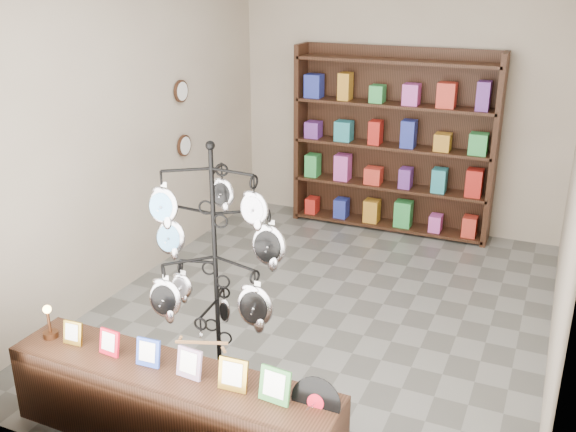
# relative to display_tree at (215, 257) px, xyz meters

# --- Properties ---
(ground) EXTENTS (5.00, 5.00, 0.00)m
(ground) POSITION_rel_display_tree_xyz_m (0.23, 1.55, -1.13)
(ground) COLOR slate
(ground) RESTS_ON ground
(room_envelope) EXTENTS (5.00, 5.00, 5.00)m
(room_envelope) POSITION_rel_display_tree_xyz_m (0.23, 1.55, 0.72)
(room_envelope) COLOR #BAAC96
(room_envelope) RESTS_ON ground
(display_tree) EXTENTS (1.02, 1.01, 1.96)m
(display_tree) POSITION_rel_display_tree_xyz_m (0.00, 0.00, 0.00)
(display_tree) COLOR black
(display_tree) RESTS_ON ground
(front_shelf) EXTENTS (2.32, 0.51, 0.82)m
(front_shelf) POSITION_rel_display_tree_xyz_m (-0.03, -0.59, -0.85)
(front_shelf) COLOR black
(front_shelf) RESTS_ON ground
(back_shelving) EXTENTS (2.42, 0.36, 2.20)m
(back_shelving) POSITION_rel_display_tree_xyz_m (0.23, 3.85, -0.10)
(back_shelving) COLOR black
(back_shelving) RESTS_ON ground
(wall_clocks) EXTENTS (0.03, 0.24, 0.84)m
(wall_clocks) POSITION_rel_display_tree_xyz_m (-1.74, 2.35, 0.37)
(wall_clocks) COLOR black
(wall_clocks) RESTS_ON ground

